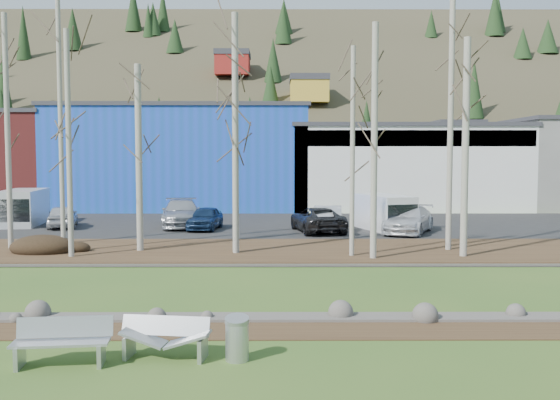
{
  "coord_description": "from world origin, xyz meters",
  "views": [
    {
      "loc": [
        1.77,
        -12.94,
        4.26
      ],
      "look_at": [
        1.86,
        12.23,
        2.5
      ],
      "focal_mm": 40.0,
      "sensor_mm": 36.0,
      "label": 1
    }
  ],
  "objects_px": {
    "car_0": "(63,216)",
    "van_grey": "(23,208)",
    "van_white": "(385,213)",
    "litter_bin": "(237,340)",
    "car_4": "(317,220)",
    "bench_intact": "(62,342)",
    "bench_damaged": "(166,338)",
    "car_3": "(328,218)",
    "seagull": "(50,332)",
    "car_1": "(181,213)",
    "car_2": "(205,218)",
    "car_5": "(409,220)"
  },
  "relations": [
    {
      "from": "litter_bin",
      "to": "car_0",
      "type": "relative_size",
      "value": 0.22
    },
    {
      "from": "car_2",
      "to": "van_white",
      "type": "distance_m",
      "value": 10.14
    },
    {
      "from": "car_0",
      "to": "bench_damaged",
      "type": "bearing_deg",
      "value": 99.15
    },
    {
      "from": "car_2",
      "to": "van_grey",
      "type": "bearing_deg",
      "value": 174.93
    },
    {
      "from": "bench_intact",
      "to": "car_4",
      "type": "bearing_deg",
      "value": 67.06
    },
    {
      "from": "bench_intact",
      "to": "seagull",
      "type": "distance_m",
      "value": 1.98
    },
    {
      "from": "car_4",
      "to": "car_3",
      "type": "bearing_deg",
      "value": -147.82
    },
    {
      "from": "litter_bin",
      "to": "van_white",
      "type": "distance_m",
      "value": 23.04
    },
    {
      "from": "bench_damaged",
      "to": "car_1",
      "type": "xyz_separation_m",
      "value": [
        -3.3,
        23.6,
        0.51
      ]
    },
    {
      "from": "van_grey",
      "to": "bench_intact",
      "type": "bearing_deg",
      "value": -73.96
    },
    {
      "from": "car_1",
      "to": "car_5",
      "type": "height_order",
      "value": "car_1"
    },
    {
      "from": "bench_damaged",
      "to": "car_0",
      "type": "bearing_deg",
      "value": 121.45
    },
    {
      "from": "car_0",
      "to": "van_white",
      "type": "bearing_deg",
      "value": 161.29
    },
    {
      "from": "car_0",
      "to": "van_grey",
      "type": "relative_size",
      "value": 0.77
    },
    {
      "from": "seagull",
      "to": "car_2",
      "type": "height_order",
      "value": "car_2"
    },
    {
      "from": "litter_bin",
      "to": "van_grey",
      "type": "bearing_deg",
      "value": 120.53
    },
    {
      "from": "bench_damaged",
      "to": "car_2",
      "type": "bearing_deg",
      "value": 102.25
    },
    {
      "from": "litter_bin",
      "to": "van_white",
      "type": "height_order",
      "value": "van_white"
    },
    {
      "from": "bench_intact",
      "to": "van_white",
      "type": "height_order",
      "value": "van_white"
    },
    {
      "from": "car_3",
      "to": "bench_intact",
      "type": "bearing_deg",
      "value": 78.77
    },
    {
      "from": "car_4",
      "to": "bench_intact",
      "type": "bearing_deg",
      "value": 62.35
    },
    {
      "from": "litter_bin",
      "to": "car_2",
      "type": "distance_m",
      "value": 22.49
    },
    {
      "from": "litter_bin",
      "to": "car_3",
      "type": "height_order",
      "value": "car_3"
    },
    {
      "from": "car_0",
      "to": "car_3",
      "type": "relative_size",
      "value": 0.9
    },
    {
      "from": "bench_intact",
      "to": "bench_damaged",
      "type": "distance_m",
      "value": 2.08
    },
    {
      "from": "litter_bin",
      "to": "car_3",
      "type": "relative_size",
      "value": 0.2
    },
    {
      "from": "litter_bin",
      "to": "car_1",
      "type": "bearing_deg",
      "value": 101.47
    },
    {
      "from": "van_grey",
      "to": "van_white",
      "type": "bearing_deg",
      "value": -14.59
    },
    {
      "from": "bench_damaged",
      "to": "bench_intact",
      "type": "bearing_deg",
      "value": -159.09
    },
    {
      "from": "van_white",
      "to": "bench_damaged",
      "type": "bearing_deg",
      "value": -128.24
    },
    {
      "from": "car_0",
      "to": "car_1",
      "type": "distance_m",
      "value": 6.86
    },
    {
      "from": "car_2",
      "to": "car_4",
      "type": "bearing_deg",
      "value": -3.83
    },
    {
      "from": "seagull",
      "to": "car_1",
      "type": "bearing_deg",
      "value": 96.32
    },
    {
      "from": "litter_bin",
      "to": "bench_damaged",
      "type": "bearing_deg",
      "value": 172.89
    },
    {
      "from": "car_3",
      "to": "van_grey",
      "type": "height_order",
      "value": "van_grey"
    },
    {
      "from": "car_0",
      "to": "van_grey",
      "type": "distance_m",
      "value": 3.09
    },
    {
      "from": "bench_damaged",
      "to": "car_1",
      "type": "relative_size",
      "value": 0.36
    },
    {
      "from": "van_white",
      "to": "van_grey",
      "type": "relative_size",
      "value": 0.95
    },
    {
      "from": "car_4",
      "to": "car_5",
      "type": "xyz_separation_m",
      "value": [
        4.91,
        -0.42,
        0.04
      ]
    },
    {
      "from": "bench_intact",
      "to": "car_1",
      "type": "distance_m",
      "value": 24.11
    },
    {
      "from": "seagull",
      "to": "car_4",
      "type": "relative_size",
      "value": 0.1
    },
    {
      "from": "seagull",
      "to": "car_0",
      "type": "bearing_deg",
      "value": 113.62
    },
    {
      "from": "litter_bin",
      "to": "car_2",
      "type": "xyz_separation_m",
      "value": [
        -3.25,
        22.25,
        0.36
      ]
    },
    {
      "from": "van_grey",
      "to": "car_0",
      "type": "bearing_deg",
      "value": -31.16
    },
    {
      "from": "seagull",
      "to": "car_2",
      "type": "bearing_deg",
      "value": 92.05
    },
    {
      "from": "litter_bin",
      "to": "seagull",
      "type": "relative_size",
      "value": 1.83
    },
    {
      "from": "car_4",
      "to": "van_grey",
      "type": "xyz_separation_m",
      "value": [
        -17.51,
        3.45,
        0.38
      ]
    },
    {
      "from": "seagull",
      "to": "van_white",
      "type": "bearing_deg",
      "value": 66.44
    },
    {
      "from": "seagull",
      "to": "car_3",
      "type": "xyz_separation_m",
      "value": [
        8.1,
        20.22,
        0.66
      ]
    },
    {
      "from": "car_3",
      "to": "bench_damaged",
      "type": "bearing_deg",
      "value": 83.39
    }
  ]
}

